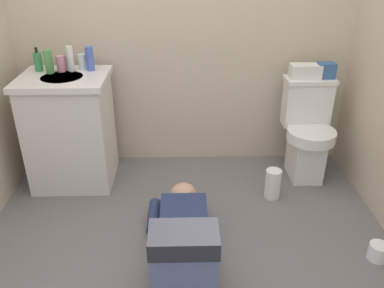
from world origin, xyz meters
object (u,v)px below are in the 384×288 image
faucet (67,63)px  paper_towel_roll (273,184)px  vanity_cabinet (71,129)px  bottle_blue (90,59)px  bottle_green (49,62)px  bottle_clear (82,62)px  toilet (307,131)px  person_plumber (183,237)px  bottle_white (70,59)px  tissue_box (305,71)px  toiletry_bag (326,70)px  bottle_pink (61,64)px  toilet_paper_roll (378,252)px  soap_dispenser (38,61)px

faucet → paper_towel_roll: (1.44, -0.42, -0.76)m
vanity_cabinet → bottle_blue: size_ratio=4.93×
faucet → bottle_green: bearing=-143.0°
bottle_green → bottle_clear: 0.23m
toilet → person_plumber: size_ratio=0.70×
faucet → paper_towel_roll: 1.69m
person_plumber → bottle_green: (-0.91, 0.98, 0.72)m
toilet → paper_towel_roll: (-0.30, -0.32, -0.26)m
bottle_white → bottle_clear: bottle_white is taller
tissue_box → bottle_clear: 1.60m
toilet → person_plumber: toilet is taller
bottle_clear → paper_towel_roll: 1.60m
bottle_clear → paper_towel_roll: (1.34, -0.44, -0.76)m
person_plumber → toiletry_bag: (1.04, 1.04, 0.63)m
bottle_green → bottle_pink: bottle_green is taller
faucet → vanity_cabinet: bearing=-90.0°
toilet_paper_roll → paper_towel_roll: bearing=127.1°
tissue_box → paper_towel_roll: 0.84m
bottle_white → toilet_paper_roll: size_ratio=1.60×
vanity_cabinet → bottle_pink: 0.47m
person_plumber → bottle_white: size_ratio=6.05×
bottle_green → bottle_white: 0.14m
bottle_white → paper_towel_roll: 1.66m
vanity_cabinet → bottle_blue: bottle_blue is taller
vanity_cabinet → paper_towel_roll: (1.44, -0.28, -0.31)m
bottle_green → toilet_paper_roll: bottle_green is taller
toilet_paper_roll → person_plumber: bearing=179.8°
vanity_cabinet → person_plumber: 1.24m
toilet → bottle_green: (-1.84, 0.02, 0.53)m
person_plumber → tissue_box: (0.89, 1.04, 0.62)m
bottle_white → vanity_cabinet: bearing=-109.6°
soap_dispenser → bottle_clear: (0.30, 0.04, -0.01)m
toilet → faucet: size_ratio=7.50×
bottle_clear → bottle_green: bearing=-155.6°
faucet → bottle_white: 0.06m
bottle_blue → toilet_paper_roll: size_ratio=1.51×
toiletry_bag → toilet_paper_roll: size_ratio=1.13×
soap_dispenser → toilet_paper_roll: soap_dispenser is taller
toilet → soap_dispenser: soap_dispenser is taller
vanity_cabinet → bottle_white: 0.50m
person_plumber → bottle_pink: (-0.84, 1.01, 0.70)m
soap_dispenser → bottle_blue: bearing=0.6°
toilet → tissue_box: 0.44m
bottle_white → soap_dispenser: bearing=176.9°
bottle_pink → bottle_white: bottle_white is taller
bottle_pink → person_plumber: bearing=-50.4°
toiletry_bag → paper_towel_roll: toiletry_bag is taller
faucet → bottle_clear: size_ratio=0.95×
soap_dispenser → bottle_clear: 0.30m
vanity_cabinet → bottle_green: size_ratio=5.09×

